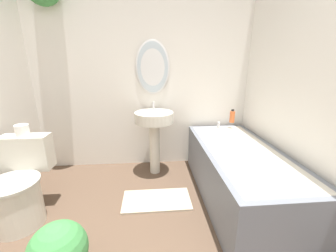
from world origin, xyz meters
TOP-DOWN VIEW (x-y plane):
  - wall_back at (-0.10, 2.44)m, footprint 2.77×0.35m
  - wall_right at (1.36, 1.21)m, footprint 0.06×2.55m
  - toilet at (-1.06, 1.43)m, footprint 0.42×0.57m
  - pedestal_sink at (0.11, 2.16)m, footprint 0.46×0.46m
  - bathtub at (0.94, 1.58)m, footprint 0.73×1.60m
  - shampoo_bottle at (1.10, 2.25)m, footprint 0.06×0.06m
  - bath_mat at (0.11, 1.57)m, footprint 0.67×0.35m
  - toilet_paper_roll at (-1.06, 1.63)m, footprint 0.11×0.11m

SIDE VIEW (x-z plane):
  - bath_mat at x=0.11m, z-range 0.00..0.02m
  - bathtub at x=0.94m, z-range -0.03..0.58m
  - toilet at x=-1.06m, z-range -0.06..0.65m
  - pedestal_sink at x=0.11m, z-range 0.17..1.04m
  - shampoo_bottle at x=1.10m, z-range 0.60..0.77m
  - toilet_paper_roll at x=-1.06m, z-range 0.71..0.81m
  - wall_right at x=1.36m, z-range 0.00..2.40m
  - wall_back at x=-0.10m, z-range 0.09..2.49m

